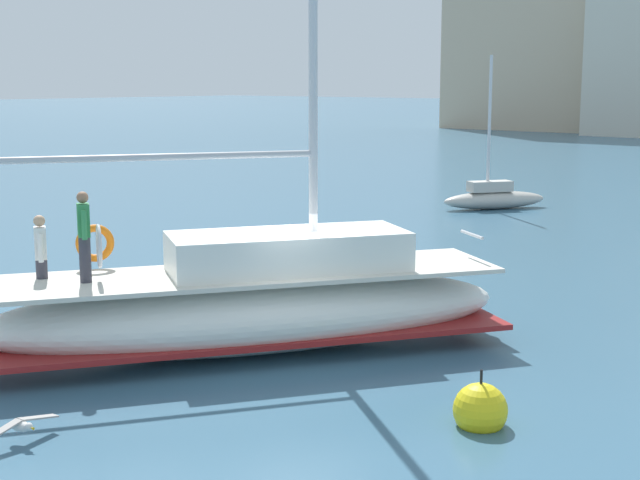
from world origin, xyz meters
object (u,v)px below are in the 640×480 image
(mooring_buoy, at_px, (480,410))
(moored_catamaran, at_px, (494,197))
(main_sailboat, at_px, (254,303))
(seagull, at_px, (21,425))

(mooring_buoy, bearing_deg, moored_catamaran, 118.42)
(main_sailboat, xyz_separation_m, seagull, (0.57, -5.23, -0.64))
(main_sailboat, bearing_deg, mooring_buoy, -7.45)
(seagull, relative_size, mooring_buoy, 1.25)
(moored_catamaran, bearing_deg, mooring_buoy, -61.58)
(moored_catamaran, height_order, mooring_buoy, moored_catamaran)
(moored_catamaran, xyz_separation_m, mooring_buoy, (10.95, -20.23, -0.23))
(main_sailboat, relative_size, moored_catamaran, 2.14)
(seagull, bearing_deg, mooring_buoy, 45.37)
(main_sailboat, xyz_separation_m, moored_catamaran, (-5.87, 19.57, -0.43))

